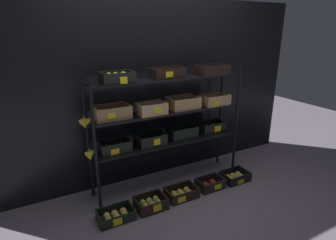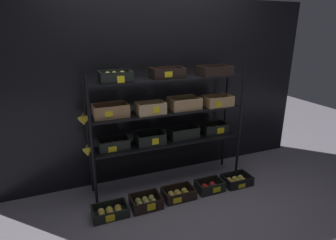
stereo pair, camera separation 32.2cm
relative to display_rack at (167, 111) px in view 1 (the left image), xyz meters
The scene contains 8 objects.
ground_plane 0.94m from the display_rack, 22.60° to the right, with size 10.00×10.00×0.00m, color slate.
storefront_wall 0.39m from the display_rack, 88.02° to the left, with size 4.20×0.12×2.20m, color black.
display_rack is the anchor object (origin of this frame).
crate_ground_apple_gold 1.25m from the display_rack, 154.32° to the right, with size 0.37×0.24×0.11m.
crate_ground_pear 1.04m from the display_rack, 136.69° to the right, with size 0.33×0.25×0.13m.
crate_ground_center_apple_gold 0.96m from the display_rack, 89.68° to the right, with size 0.36×0.24×0.12m.
crate_ground_apple_red 1.04m from the display_rack, 40.68° to the right, with size 0.32×0.22×0.12m.
crate_ground_rightmost_apple_gold 1.25m from the display_rack, 23.96° to the right, with size 0.34×0.25×0.12m.
Camera 1 is at (-1.44, -2.71, 1.85)m, focal length 29.51 mm.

